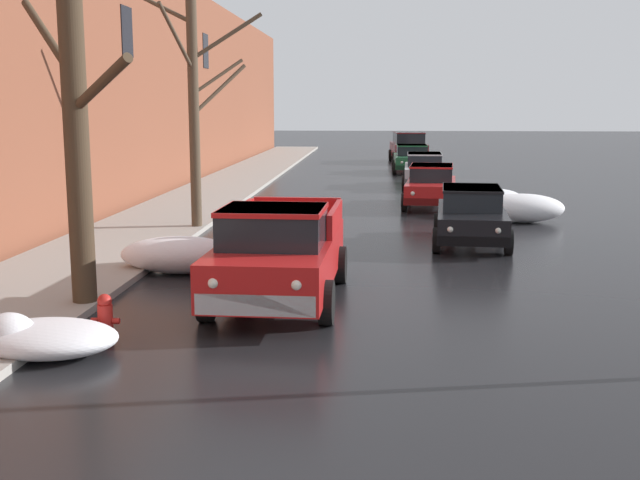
% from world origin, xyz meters
% --- Properties ---
extents(left_sidewalk_slab, '(3.28, 80.00, 0.13)m').
position_xyz_m(left_sidewalk_slab, '(-6.28, 18.00, 0.07)').
color(left_sidewalk_slab, gray).
rests_on(left_sidewalk_slab, ground).
extents(brick_townhouse_facade, '(0.63, 80.00, 8.47)m').
position_xyz_m(brick_townhouse_facade, '(-8.42, 18.00, 4.23)').
color(brick_townhouse_facade, brown).
rests_on(brick_townhouse_facade, ground).
extents(snow_bank_near_corner_left, '(1.99, 1.41, 0.63)m').
position_xyz_m(snow_bank_near_corner_left, '(-4.58, 6.14, 0.25)').
color(snow_bank_near_corner_left, white).
rests_on(snow_bank_near_corner_left, ground).
extents(snow_bank_along_left_kerb, '(2.50, 1.27, 0.85)m').
position_xyz_m(snow_bank_along_left_kerb, '(4.28, 19.20, 0.41)').
color(snow_bank_along_left_kerb, white).
rests_on(snow_bank_along_left_kerb, ground).
extents(snow_bank_mid_block_left, '(2.53, 1.22, 0.76)m').
position_xyz_m(snow_bank_mid_block_left, '(-3.95, 11.57, 0.37)').
color(snow_bank_mid_block_left, white).
rests_on(snow_bank_mid_block_left, ground).
extents(snow_bank_near_corner_right, '(1.87, 1.34, 0.88)m').
position_xyz_m(snow_bank_near_corner_right, '(3.72, 20.28, 0.42)').
color(snow_bank_near_corner_right, white).
rests_on(snow_bank_near_corner_right, ground).
extents(bare_tree_second_along_sidewalk, '(3.45, 3.11, 7.42)m').
position_xyz_m(bare_tree_second_along_sidewalk, '(-4.86, 8.65, 3.84)').
color(bare_tree_second_along_sidewalk, '#423323').
rests_on(bare_tree_second_along_sidewalk, ground).
extents(bare_tree_mid_block, '(3.40, 2.55, 6.92)m').
position_xyz_m(bare_tree_mid_block, '(-4.86, 17.03, 3.70)').
color(bare_tree_mid_block, '#4C3D2D').
rests_on(bare_tree_mid_block, ground).
extents(pickup_truck_red_approaching_near_lane, '(2.25, 5.02, 1.76)m').
position_xyz_m(pickup_truck_red_approaching_near_lane, '(-1.65, 9.35, 0.88)').
color(pickup_truck_red_approaching_near_lane, red).
rests_on(pickup_truck_red_approaching_near_lane, ground).
extents(sedan_black_parked_kerbside_close, '(2.08, 4.09, 1.42)m').
position_xyz_m(sedan_black_parked_kerbside_close, '(2.39, 15.40, 0.75)').
color(sedan_black_parked_kerbside_close, black).
rests_on(sedan_black_parked_kerbside_close, ground).
extents(sedan_red_parked_kerbside_mid, '(2.11, 4.18, 1.42)m').
position_xyz_m(sedan_red_parked_kerbside_mid, '(1.89, 22.57, 0.75)').
color(sedan_red_parked_kerbside_mid, red).
rests_on(sedan_red_parked_kerbside_mid, ground).
extents(sedan_silver_parked_far_down_block, '(1.95, 4.36, 1.42)m').
position_xyz_m(sedan_silver_parked_far_down_block, '(2.03, 29.12, 0.75)').
color(sedan_silver_parked_far_down_block, '#B7B7BC').
rests_on(sedan_silver_parked_far_down_block, ground).
extents(sedan_green_queued_behind_truck, '(1.95, 3.98, 1.42)m').
position_xyz_m(sedan_green_queued_behind_truck, '(1.80, 35.98, 0.75)').
color(sedan_green_queued_behind_truck, '#1E5633').
rests_on(sedan_green_queued_behind_truck, ground).
extents(suv_maroon_at_far_intersection, '(2.32, 4.74, 1.82)m').
position_xyz_m(suv_maroon_at_far_intersection, '(1.92, 43.36, 0.99)').
color(suv_maroon_at_far_intersection, maroon).
rests_on(suv_maroon_at_far_intersection, ground).
extents(fire_hydrant, '(0.42, 0.22, 0.71)m').
position_xyz_m(fire_hydrant, '(-3.91, 6.87, 0.36)').
color(fire_hydrant, '#B21E19').
rests_on(fire_hydrant, ground).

